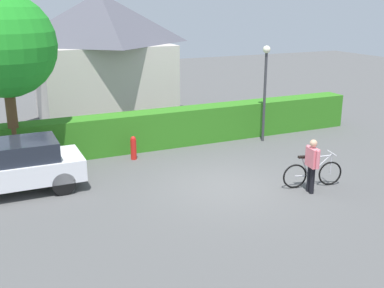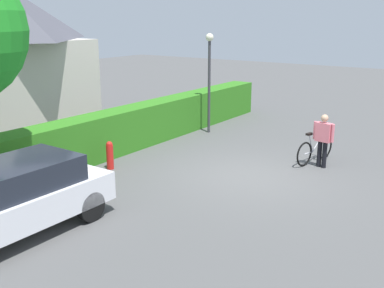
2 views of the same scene
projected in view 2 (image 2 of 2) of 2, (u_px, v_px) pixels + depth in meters
name	position (u px, v px, depth m)	size (l,w,h in m)	color
ground_plane	(247.00, 177.00, 12.36)	(60.00, 60.00, 0.00)	#4F4F4F
hedge_row	(124.00, 130.00, 14.68)	(15.68, 0.90, 1.35)	#30771D
parked_car_near	(12.00, 198.00, 8.88)	(4.09, 1.71, 1.47)	silver
bicycle	(315.00, 149.00, 13.49)	(1.79, 0.58, 1.00)	black
person_rider	(323.00, 137.00, 12.93)	(0.26, 0.63, 1.54)	black
street_lamp	(209.00, 68.00, 16.49)	(0.28, 0.28, 3.62)	#38383D
fire_hydrant	(110.00, 155.00, 12.90)	(0.20, 0.20, 0.81)	red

